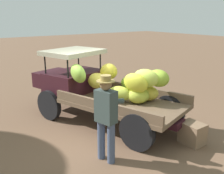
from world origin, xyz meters
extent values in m
plane|color=brown|center=(0.00, 0.00, 0.00)|extent=(60.00, 60.00, 0.00)
cube|color=#33131B|center=(0.47, -0.26, 0.46)|extent=(3.96, 1.57, 0.16)
cylinder|color=black|center=(1.63, 0.92, 0.41)|extent=(0.83, 0.37, 0.82)
cylinder|color=black|center=(2.09, -0.61, 0.41)|extent=(0.83, 0.37, 0.82)
cylinder|color=black|center=(-1.05, 0.12, 0.41)|extent=(0.83, 0.37, 0.82)
cylinder|color=black|center=(-0.59, -1.41, 0.41)|extent=(0.83, 0.37, 0.82)
cube|color=brown|center=(0.04, -0.39, 0.64)|extent=(3.37, 2.51, 0.10)
cube|color=brown|center=(-0.19, 0.38, 0.80)|extent=(2.90, 0.94, 0.22)
cube|color=brown|center=(0.27, -1.15, 0.80)|extent=(2.90, 0.94, 0.22)
cube|color=#33131B|center=(1.67, 0.10, 0.97)|extent=(1.49, 1.77, 0.55)
cube|color=#33131B|center=(2.53, 0.36, 0.91)|extent=(0.98, 1.22, 0.44)
cylinder|color=black|center=(1.91, 0.85, 1.52)|extent=(0.04, 0.04, 0.55)
cylinder|color=black|center=(2.28, -0.39, 1.52)|extent=(0.04, 0.04, 0.55)
cylinder|color=black|center=(1.06, 0.59, 1.52)|extent=(0.04, 0.04, 0.55)
cylinder|color=black|center=(1.43, -0.64, 1.52)|extent=(0.04, 0.04, 0.55)
cube|color=#A8A388|center=(1.67, 0.10, 1.79)|extent=(1.61, 1.81, 0.12)
ellipsoid|color=gold|center=(0.82, -0.12, 1.11)|extent=(0.65, 0.59, 0.55)
ellipsoid|color=#8DBB3E|center=(0.78, 0.46, 1.39)|extent=(0.74, 0.57, 0.54)
ellipsoid|color=gold|center=(-0.25, -0.90, 0.89)|extent=(0.75, 0.75, 0.46)
ellipsoid|color=#8FB331|center=(-0.49, -1.05, 1.30)|extent=(0.65, 0.67, 0.57)
ellipsoid|color=#AEBD3C|center=(0.07, -0.30, 0.91)|extent=(0.70, 0.58, 0.38)
ellipsoid|color=#86B42D|center=(0.36, -0.88, 1.01)|extent=(0.64, 0.47, 0.38)
ellipsoid|color=#BAD14C|center=(-0.36, -0.76, 1.32)|extent=(0.74, 0.60, 0.48)
ellipsoid|color=gold|center=(0.82, -0.50, 1.31)|extent=(0.72, 0.71, 0.53)
ellipsoid|color=#ADBA37|center=(-0.27, -0.61, 0.89)|extent=(0.75, 0.75, 0.49)
ellipsoid|color=gold|center=(-0.26, -0.52, 1.21)|extent=(0.74, 0.63, 0.58)
cylinder|color=#434F6A|center=(-0.87, 0.90, 0.41)|extent=(0.15, 0.15, 0.82)
cylinder|color=#434F6A|center=(-1.12, 0.84, 0.41)|extent=(0.15, 0.15, 0.82)
cube|color=#354341|center=(-1.00, 0.87, 1.13)|extent=(0.44, 0.32, 0.63)
cylinder|color=#354341|center=(-0.88, 0.79, 1.23)|extent=(0.37, 0.33, 0.10)
cylinder|color=#354341|center=(-1.07, 0.75, 1.23)|extent=(0.27, 0.40, 0.10)
sphere|color=olive|center=(-1.00, 0.87, 1.56)|extent=(0.22, 0.22, 0.22)
cylinder|color=olive|center=(-1.00, 0.87, 1.62)|extent=(0.34, 0.34, 0.02)
cylinder|color=olive|center=(-1.00, 0.87, 1.68)|extent=(0.20, 0.20, 0.10)
cube|color=#806349|center=(-1.57, -1.08, 0.24)|extent=(0.52, 0.41, 0.48)
camera|label=1|loc=(-4.71, 3.46, 2.78)|focal=41.16mm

